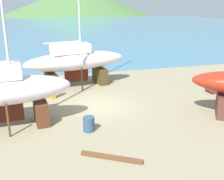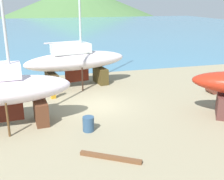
{
  "view_description": "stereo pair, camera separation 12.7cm",
  "coord_description": "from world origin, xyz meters",
  "px_view_note": "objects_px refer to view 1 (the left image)",
  "views": [
    {
      "loc": [
        -3.95,
        -17.22,
        6.85
      ],
      "look_at": [
        0.78,
        -0.58,
        1.23
      ],
      "focal_mm": 44.57,
      "sensor_mm": 36.0,
      "label": 1
    },
    {
      "loc": [
        -3.83,
        -17.25,
        6.85
      ],
      "look_at": [
        0.78,
        -0.58,
        1.23
      ],
      "focal_mm": 44.57,
      "sensor_mm": 36.0,
      "label": 2
    }
  ],
  "objects_px": {
    "sailboat_small_center": "(76,61)",
    "worker": "(52,88)",
    "sailboat_large_starboard": "(4,91)",
    "barrel_ochre": "(211,89)",
    "barrel_tipped_right": "(89,124)"
  },
  "relations": [
    {
      "from": "barrel_ochre",
      "to": "sailboat_large_starboard",
      "type": "bearing_deg",
      "value": -171.54
    },
    {
      "from": "worker",
      "to": "sailboat_large_starboard",
      "type": "bearing_deg",
      "value": -50.99
    },
    {
      "from": "sailboat_large_starboard",
      "to": "barrel_ochre",
      "type": "bearing_deg",
      "value": 3.13
    },
    {
      "from": "sailboat_small_center",
      "to": "worker",
      "type": "relative_size",
      "value": 7.89
    },
    {
      "from": "sailboat_large_starboard",
      "to": "barrel_tipped_right",
      "type": "height_order",
      "value": "sailboat_large_starboard"
    },
    {
      "from": "sailboat_large_starboard",
      "to": "worker",
      "type": "height_order",
      "value": "sailboat_large_starboard"
    },
    {
      "from": "barrel_tipped_right",
      "to": "barrel_ochre",
      "type": "bearing_deg",
      "value": 20.45
    },
    {
      "from": "sailboat_small_center",
      "to": "barrel_ochre",
      "type": "bearing_deg",
      "value": -35.71
    },
    {
      "from": "worker",
      "to": "barrel_tipped_right",
      "type": "height_order",
      "value": "worker"
    },
    {
      "from": "barrel_ochre",
      "to": "barrel_tipped_right",
      "type": "distance_m",
      "value": 11.09
    },
    {
      "from": "sailboat_small_center",
      "to": "worker",
      "type": "xyz_separation_m",
      "value": [
        -2.12,
        -2.59,
        -1.29
      ]
    },
    {
      "from": "worker",
      "to": "barrel_ochre",
      "type": "xyz_separation_m",
      "value": [
        11.87,
        -1.98,
        -0.53
      ]
    },
    {
      "from": "worker",
      "to": "barrel_ochre",
      "type": "height_order",
      "value": "worker"
    },
    {
      "from": "sailboat_large_starboard",
      "to": "sailboat_small_center",
      "type": "xyz_separation_m",
      "value": [
        4.92,
        6.76,
        -0.0
      ]
    },
    {
      "from": "sailboat_small_center",
      "to": "worker",
      "type": "height_order",
      "value": "sailboat_small_center"
    }
  ]
}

